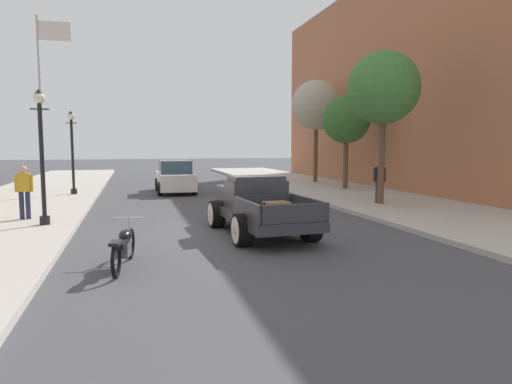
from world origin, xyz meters
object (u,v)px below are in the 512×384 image
at_px(hotrod_truck_gunmetal, 257,206).
at_px(street_tree_second, 346,120).
at_px(flagpole, 44,83).
at_px(pedestrian_sidewalk_left, 24,189).
at_px(street_tree_nearest, 383,88).
at_px(street_lamp_far, 72,146).
at_px(motorcycle_parked, 124,246).
at_px(car_background_white, 175,178).
at_px(pedestrian_sidewalk_right, 379,179).
at_px(street_tree_third, 316,105).
at_px(street_lamp_near, 41,147).

relative_size(hotrod_truck_gunmetal, street_tree_second, 1.03).
height_order(flagpole, street_tree_second, flagpole).
height_order(pedestrian_sidewalk_left, street_tree_nearest, street_tree_nearest).
relative_size(street_lamp_far, street_tree_nearest, 0.66).
height_order(motorcycle_parked, flagpole, flagpole).
distance_m(motorcycle_parked, car_background_white, 14.57).
relative_size(pedestrian_sidewalk_right, flagpole, 0.18).
bearing_deg(street_tree_third, motorcycle_parked, -123.02).
bearing_deg(street_lamp_near, street_tree_second, 30.68).
distance_m(street_tree_nearest, street_tree_second, 6.36).
bearing_deg(hotrod_truck_gunmetal, pedestrian_sidewalk_right, 32.77).
bearing_deg(street_tree_nearest, car_background_white, 133.36).
bearing_deg(street_tree_second, car_background_white, 169.81).
bearing_deg(pedestrian_sidewalk_left, motorcycle_parked, -63.61).
bearing_deg(motorcycle_parked, car_background_white, 80.90).
distance_m(hotrod_truck_gunmetal, street_tree_second, 12.80).
height_order(pedestrian_sidewalk_left, pedestrian_sidewalk_right, same).
bearing_deg(motorcycle_parked, pedestrian_sidewalk_right, 35.37).
bearing_deg(pedestrian_sidewalk_right, street_lamp_near, -170.75).
xyz_separation_m(pedestrian_sidewalk_right, flagpole, (-13.85, 11.04, 4.68)).
bearing_deg(street_tree_nearest, motorcycle_parked, -145.12).
height_order(street_lamp_near, street_tree_nearest, street_tree_nearest).
xyz_separation_m(street_tree_second, street_tree_third, (0.14, 4.45, 1.11)).
bearing_deg(car_background_white, pedestrian_sidewalk_left, -122.81).
bearing_deg(street_tree_third, hotrod_truck_gunmetal, -118.18).
xyz_separation_m(pedestrian_sidewalk_left, street_lamp_far, (0.57, 7.40, 1.30)).
xyz_separation_m(street_lamp_near, flagpole, (-1.97, 12.97, 3.39)).
relative_size(street_lamp_near, street_tree_third, 0.62).
height_order(street_lamp_near, street_tree_second, street_tree_second).
relative_size(street_tree_nearest, street_tree_second, 1.20).
relative_size(street_lamp_near, flagpole, 0.42).
height_order(pedestrian_sidewalk_right, street_lamp_far, street_lamp_far).
bearing_deg(motorcycle_parked, street_tree_third, 56.98).
bearing_deg(flagpole, pedestrian_sidewalk_left, -84.12).
bearing_deg(street_tree_second, street_tree_third, 88.20).
height_order(flagpole, street_tree_nearest, flagpole).
relative_size(street_lamp_near, street_tree_second, 0.79).
xyz_separation_m(hotrod_truck_gunmetal, motorcycle_parked, (-3.53, -2.91, -0.31)).
bearing_deg(street_lamp_near, car_background_white, 64.28).
distance_m(street_tree_nearest, street_tree_third, 10.70).
bearing_deg(street_tree_third, pedestrian_sidewalk_right, -98.73).
height_order(street_lamp_near, flagpole, flagpole).
relative_size(hotrod_truck_gunmetal, street_tree_third, 0.80).
height_order(pedestrian_sidewalk_left, flagpole, flagpole).
bearing_deg(street_lamp_near, hotrod_truck_gunmetal, -18.86).
height_order(pedestrian_sidewalk_right, street_tree_second, street_tree_second).
bearing_deg(pedestrian_sidewalk_left, hotrod_truck_gunmetal, -26.01).
distance_m(motorcycle_parked, street_lamp_far, 13.87).
relative_size(car_background_white, street_lamp_near, 1.12).
bearing_deg(flagpole, motorcycle_parked, -76.64).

